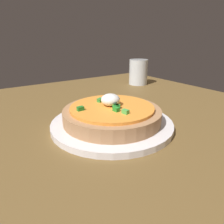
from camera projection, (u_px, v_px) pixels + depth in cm
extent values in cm
cube|color=brown|center=(145.00, 129.00, 45.40)|extent=(105.03, 80.28, 2.81)
cylinder|color=white|center=(112.00, 123.00, 43.20)|extent=(25.53, 25.53, 1.25)
cylinder|color=#AC7C53|center=(112.00, 115.00, 42.50)|extent=(20.40, 20.40, 2.73)
cylinder|color=orange|center=(112.00, 107.00, 41.92)|extent=(17.42, 17.42, 0.56)
ellipsoid|color=white|center=(110.00, 100.00, 41.85)|extent=(3.95, 3.95, 2.49)
cube|color=#348E36|center=(100.00, 100.00, 44.47)|extent=(1.25, 1.50, 0.80)
cube|color=#247D29|center=(80.00, 109.00, 39.28)|extent=(0.82, 1.29, 0.80)
cube|color=#4CB14B|center=(125.00, 112.00, 37.69)|extent=(1.40, 1.01, 0.80)
cube|color=#278D33|center=(117.00, 106.00, 40.41)|extent=(1.43, 1.50, 0.80)
cube|color=#258D29|center=(116.00, 109.00, 38.80)|extent=(1.33, 0.89, 0.80)
cube|color=#238D2B|center=(116.00, 107.00, 40.17)|extent=(0.87, 1.32, 0.80)
cylinder|color=silver|center=(138.00, 72.00, 79.71)|extent=(7.19, 7.19, 9.60)
cylinder|color=#C58328|center=(138.00, 76.00, 80.26)|extent=(6.32, 6.32, 5.70)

